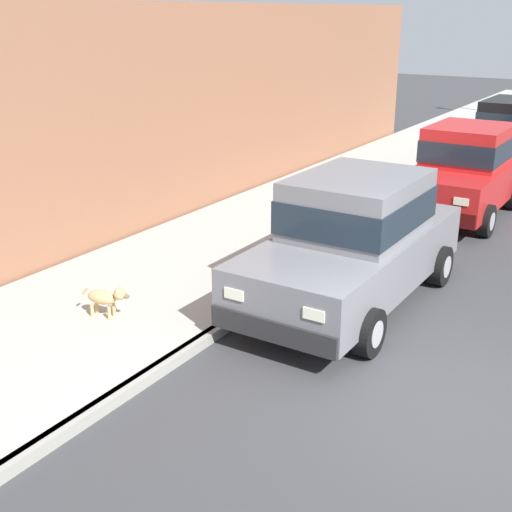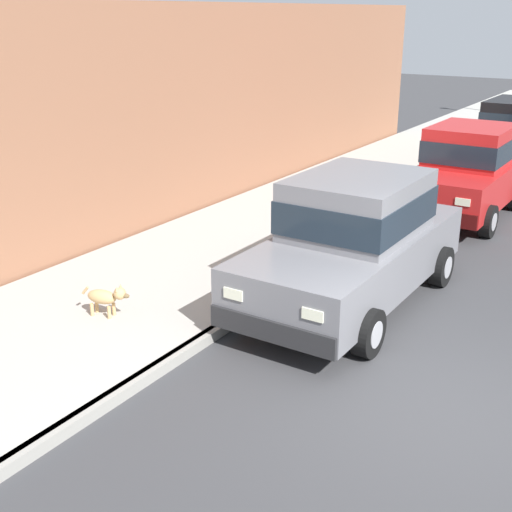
# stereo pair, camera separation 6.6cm
# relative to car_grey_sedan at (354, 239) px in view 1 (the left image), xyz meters

# --- Properties ---
(ground_plane) EXTENTS (80.00, 80.00, 0.00)m
(ground_plane) POSITION_rel_car_grey_sedan_xyz_m (2.16, -2.14, -0.98)
(ground_plane) COLOR #38383A
(curb) EXTENTS (0.16, 64.00, 0.14)m
(curb) POSITION_rel_car_grey_sedan_xyz_m (-1.04, -2.14, -0.91)
(curb) COLOR gray
(curb) RESTS_ON ground
(sidewalk) EXTENTS (3.60, 64.00, 0.14)m
(sidewalk) POSITION_rel_car_grey_sedan_xyz_m (-2.84, -2.14, -0.91)
(sidewalk) COLOR #A8A59E
(sidewalk) RESTS_ON ground
(car_grey_sedan) EXTENTS (2.06, 4.61, 1.92)m
(car_grey_sedan) POSITION_rel_car_grey_sedan_xyz_m (0.00, 0.00, 0.00)
(car_grey_sedan) COLOR slate
(car_grey_sedan) RESTS_ON ground
(car_red_hatchback) EXTENTS (1.98, 3.81, 1.88)m
(car_red_hatchback) POSITION_rel_car_grey_sedan_xyz_m (0.04, 5.47, -0.01)
(car_red_hatchback) COLOR red
(car_red_hatchback) RESTS_ON ground
(dog_tan) EXTENTS (0.75, 0.29, 0.49)m
(dog_tan) POSITION_rel_car_grey_sedan_xyz_m (-2.50, -2.57, -0.55)
(dog_tan) COLOR tan
(dog_tan) RESTS_ON sidewalk
(building_facade) EXTENTS (0.50, 20.00, 4.29)m
(building_facade) POSITION_rel_car_grey_sedan_xyz_m (-4.94, 3.71, 1.16)
(building_facade) COLOR #8C5B42
(building_facade) RESTS_ON ground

